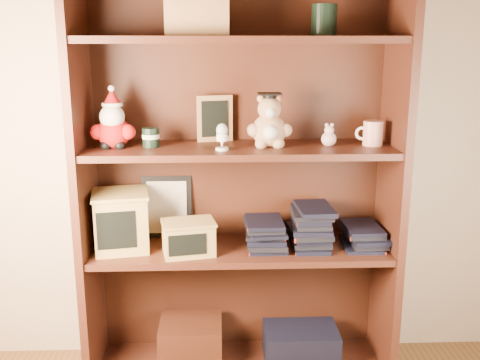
% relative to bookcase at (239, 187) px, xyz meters
% --- Properties ---
extents(bookcase, '(1.20, 0.35, 1.60)m').
position_rel_bookcase_xyz_m(bookcase, '(0.00, 0.00, 0.00)').
color(bookcase, '#411E12').
rests_on(bookcase, ground).
extents(shelf_lower, '(1.14, 0.33, 0.02)m').
position_rel_bookcase_xyz_m(shelf_lower, '(0.00, -0.05, -0.24)').
color(shelf_lower, '#411E12').
rests_on(shelf_lower, ground).
extents(shelf_upper, '(1.14, 0.33, 0.02)m').
position_rel_bookcase_xyz_m(shelf_upper, '(0.00, -0.05, 0.16)').
color(shelf_upper, '#411E12').
rests_on(shelf_upper, ground).
extents(santa_plush, '(0.17, 0.12, 0.24)m').
position_rel_bookcase_xyz_m(santa_plush, '(-0.46, -0.06, 0.26)').
color(santa_plush, '#A50F0F').
rests_on(santa_plush, shelf_upper).
extents(teachers_tin, '(0.06, 0.06, 0.07)m').
position_rel_bookcase_xyz_m(teachers_tin, '(-0.33, -0.05, 0.21)').
color(teachers_tin, black).
rests_on(teachers_tin, shelf_upper).
extents(chalkboard_plaque, '(0.14, 0.09, 0.18)m').
position_rel_bookcase_xyz_m(chalkboard_plaque, '(-0.09, 0.06, 0.26)').
color(chalkboard_plaque, '#9E7547').
rests_on(chalkboard_plaque, shelf_upper).
extents(egg_cup, '(0.05, 0.05, 0.10)m').
position_rel_bookcase_xyz_m(egg_cup, '(-0.06, -0.13, 0.22)').
color(egg_cup, white).
rests_on(egg_cup, shelf_upper).
extents(grad_teddy_bear, '(0.17, 0.14, 0.20)m').
position_rel_bookcase_xyz_m(grad_teddy_bear, '(0.11, -0.06, 0.25)').
color(grad_teddy_bear, tan).
rests_on(grad_teddy_bear, shelf_upper).
extents(pink_figurine, '(0.06, 0.06, 0.09)m').
position_rel_bookcase_xyz_m(pink_figurine, '(0.34, -0.05, 0.20)').
color(pink_figurine, '#CEA79F').
rests_on(pink_figurine, shelf_upper).
extents(teacher_mug, '(0.10, 0.07, 0.09)m').
position_rel_bookcase_xyz_m(teacher_mug, '(0.50, -0.05, 0.22)').
color(teacher_mug, silver).
rests_on(teacher_mug, shelf_upper).
extents(certificate_frame, '(0.20, 0.05, 0.25)m').
position_rel_bookcase_xyz_m(certificate_frame, '(-0.29, 0.09, -0.10)').
color(certificate_frame, black).
rests_on(certificate_frame, shelf_lower).
extents(treats_box, '(0.24, 0.24, 0.23)m').
position_rel_bookcase_xyz_m(treats_box, '(-0.45, -0.05, -0.11)').
color(treats_box, tan).
rests_on(treats_box, shelf_lower).
extents(pencils_box, '(0.22, 0.18, 0.13)m').
position_rel_bookcase_xyz_m(pencils_box, '(-0.19, -0.12, -0.16)').
color(pencils_box, tan).
rests_on(pencils_box, shelf_lower).
extents(book_stack_left, '(0.14, 0.20, 0.11)m').
position_rel_bookcase_xyz_m(book_stack_left, '(0.10, -0.05, -0.17)').
color(book_stack_left, black).
rests_on(book_stack_left, shelf_lower).
extents(book_stack_mid, '(0.14, 0.20, 0.14)m').
position_rel_bookcase_xyz_m(book_stack_mid, '(0.28, -0.05, -0.16)').
color(book_stack_mid, black).
rests_on(book_stack_mid, shelf_lower).
extents(book_stack_right, '(0.14, 0.20, 0.08)m').
position_rel_bookcase_xyz_m(book_stack_right, '(0.49, -0.05, -0.19)').
color(book_stack_right, black).
rests_on(book_stack_right, shelf_lower).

